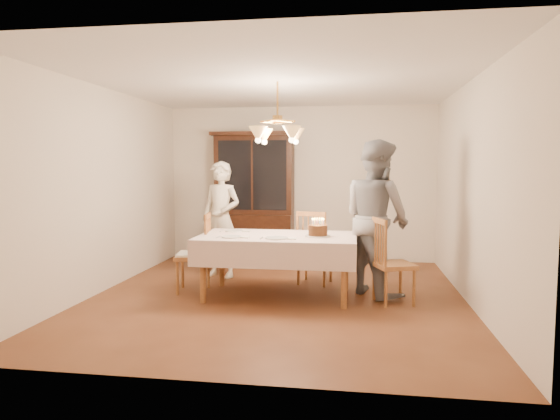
% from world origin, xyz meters
% --- Properties ---
extents(ground, '(5.00, 5.00, 0.00)m').
position_xyz_m(ground, '(0.00, 0.00, 0.00)').
color(ground, '#5A2F19').
rests_on(ground, ground).
extents(room_shell, '(5.00, 5.00, 5.00)m').
position_xyz_m(room_shell, '(0.00, 0.00, 1.58)').
color(room_shell, white).
rests_on(room_shell, ground).
extents(dining_table, '(1.90, 1.10, 0.76)m').
position_xyz_m(dining_table, '(0.00, 0.00, 0.68)').
color(dining_table, brown).
rests_on(dining_table, ground).
extents(china_hutch, '(1.38, 0.54, 2.16)m').
position_xyz_m(china_hutch, '(-0.75, 2.25, 1.04)').
color(china_hutch, black).
rests_on(china_hutch, ground).
extents(chair_far_side, '(0.52, 0.50, 1.00)m').
position_xyz_m(chair_far_side, '(0.40, 0.74, 0.44)').
color(chair_far_side, brown).
rests_on(chair_far_side, ground).
extents(chair_left_end, '(0.49, 0.50, 1.00)m').
position_xyz_m(chair_left_end, '(-1.09, 0.08, 0.45)').
color(chair_left_end, brown).
rests_on(chair_left_end, ground).
extents(chair_right_end, '(0.54, 0.56, 1.00)m').
position_xyz_m(chair_right_end, '(1.37, -0.10, 0.44)').
color(chair_right_end, brown).
rests_on(chair_right_end, ground).
extents(elderly_woman, '(0.70, 0.57, 1.67)m').
position_xyz_m(elderly_woman, '(-0.97, 0.97, 0.83)').
color(elderly_woman, beige).
rests_on(elderly_woman, ground).
extents(adult_in_grey, '(1.14, 1.18, 1.92)m').
position_xyz_m(adult_in_grey, '(1.19, 0.30, 0.96)').
color(adult_in_grey, slate).
rests_on(adult_in_grey, ground).
extents(birthday_cake, '(0.30, 0.30, 0.22)m').
position_xyz_m(birthday_cake, '(0.49, -0.04, 0.82)').
color(birthday_cake, white).
rests_on(birthday_cake, dining_table).
extents(place_setting_near_left, '(0.38, 0.24, 0.02)m').
position_xyz_m(place_setting_near_left, '(-0.49, -0.27, 0.77)').
color(place_setting_near_left, white).
rests_on(place_setting_near_left, dining_table).
extents(place_setting_near_right, '(0.42, 0.27, 0.02)m').
position_xyz_m(place_setting_near_right, '(0.05, -0.29, 0.77)').
color(place_setting_near_right, white).
rests_on(place_setting_near_right, dining_table).
extents(place_setting_far_left, '(0.39, 0.24, 0.02)m').
position_xyz_m(place_setting_far_left, '(-0.60, 0.27, 0.77)').
color(place_setting_far_left, white).
rests_on(place_setting_far_left, dining_table).
extents(chandelier, '(0.62, 0.62, 0.73)m').
position_xyz_m(chandelier, '(-0.00, -0.00, 1.98)').
color(chandelier, '#BF8C3F').
rests_on(chandelier, ground).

